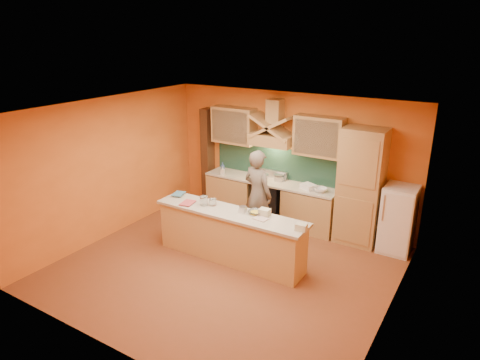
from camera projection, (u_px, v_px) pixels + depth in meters
The scene contains 36 objects.
floor at pixel (226, 267), 7.60m from camera, with size 5.50×5.00×0.01m, color brown.
ceiling at pixel (224, 110), 6.67m from camera, with size 5.50×5.00×0.01m, color white.
wall_back at pixel (290, 158), 9.15m from camera, with size 5.50×0.02×2.80m, color orange.
wall_front at pixel (110, 258), 5.13m from camera, with size 5.50×0.02×2.80m, color orange.
wall_left at pixel (110, 168), 8.50m from camera, with size 0.02×5.00×2.80m, color orange.
wall_right at pixel (395, 232), 5.78m from camera, with size 0.02×5.00×2.80m, color orange.
base_cabinet_left at pixel (233, 194), 9.84m from camera, with size 1.10×0.60×0.86m, color tan.
base_cabinet_right at pixel (310, 211), 8.90m from camera, with size 1.10×0.60×0.86m, color tan.
counter_top at pixel (270, 182), 9.22m from camera, with size 3.00×0.62×0.04m, color beige.
stove at pixel (270, 201), 9.37m from camera, with size 0.60×0.58×0.90m, color black.
backsplash at pixel (277, 163), 9.33m from camera, with size 3.00×0.03×0.70m, color #1B3B2F.
range_hood at pixel (272, 140), 8.96m from camera, with size 0.92×0.50×0.24m, color tan.
hood_chimney at pixel (275, 111), 8.84m from camera, with size 0.30×0.30×0.50m, color tan.
upper_cabinet_left at pixel (234, 125), 9.45m from camera, with size 1.00×0.35×0.80m, color tan.
upper_cabinet_right at pixel (319, 136), 8.46m from camera, with size 1.00×0.35×0.80m, color tan.
pantry_column at pixel (361, 187), 8.17m from camera, with size 0.80×0.60×2.30m, color tan.
fridge at pixel (398, 219), 7.97m from camera, with size 0.58×0.60×1.30m, color white.
trim_column_left at pixel (208, 157), 10.12m from camera, with size 0.20×0.30×2.30m, color #472816.
island_body at pixel (230, 237), 7.74m from camera, with size 2.80×0.55×0.88m, color #DAB270.
island_top at pixel (230, 213), 7.59m from camera, with size 2.90×0.62×0.05m, color beige.
person at pixel (258, 194), 8.49m from camera, with size 0.66×0.43×1.81m, color #70665B.
pot_large at pixel (263, 179), 9.13m from camera, with size 0.22×0.22×0.17m, color #ADADB4.
pot_small at pixel (279, 179), 9.20m from camera, with size 0.22×0.22×0.13m, color silver.
soap_bottle_a at pixel (223, 171), 9.56m from camera, with size 0.09×0.09×0.19m, color beige.
soap_bottle_b at pixel (223, 168), 9.68m from camera, with size 0.10×0.10×0.25m, color #345291.
bowl_back at pixel (320, 190), 8.57m from camera, with size 0.26×0.26×0.08m, color silver.
dish_rack at pixel (308, 187), 8.71m from camera, with size 0.29×0.22×0.10m, color white.
book_lower at pixel (182, 202), 7.95m from camera, with size 0.22×0.30×0.03m, color #BF4448.
book_upper at pixel (174, 193), 8.34m from camera, with size 0.20×0.28×0.02m, color teal.
jar_large at pixel (204, 201), 7.83m from camera, with size 0.15×0.15×0.17m, color silver.
jar_small at pixel (213, 202), 7.83m from camera, with size 0.13×0.13×0.12m, color white.
kitchen_scale at pixel (243, 210), 7.53m from camera, with size 0.11×0.11×0.09m, color silver.
mixing_bowl at pixel (256, 212), 7.47m from camera, with size 0.25×0.25×0.06m, color silver.
cloth at pixel (261, 219), 7.27m from camera, with size 0.24×0.18×0.02m, color beige.
grocery_bag_a at pixel (265, 212), 7.40m from camera, with size 0.19×0.15×0.12m, color beige.
grocery_bag_b at pixel (301, 227), 6.85m from camera, with size 0.18×0.14×0.11m, color beige.
Camera 1 is at (3.70, -5.54, 3.97)m, focal length 32.00 mm.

